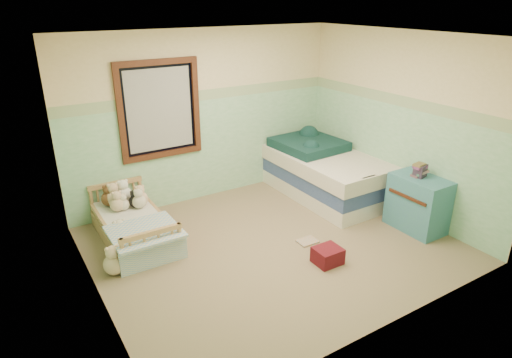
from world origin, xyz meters
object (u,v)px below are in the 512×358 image
dresser (418,203)px  floor_book (307,241)px  twin_bed_frame (321,186)px  red_pillow (328,256)px  plush_floor_cream (121,237)px  plush_floor_tan (114,264)px  toddler_bed_frame (134,232)px

dresser → floor_book: (-1.46, 0.46, -0.35)m
twin_bed_frame → red_pillow: bearing=-127.5°
plush_floor_cream → floor_book: bearing=-29.9°
plush_floor_tan → twin_bed_frame: 3.45m
toddler_bed_frame → twin_bed_frame: (2.97, -0.12, 0.02)m
red_pillow → floor_book: bearing=79.2°
toddler_bed_frame → floor_book: bearing=-34.1°
plush_floor_tan → dresser: size_ratio=0.33×
dresser → floor_book: dresser is taller
toddler_bed_frame → dresser: dresser is taller
plush_floor_tan → plush_floor_cream: bearing=67.2°
dresser → red_pillow: bearing=-178.9°
plush_floor_cream → toddler_bed_frame: bearing=21.3°
toddler_bed_frame → plush_floor_cream: plush_floor_cream is taller
toddler_bed_frame → red_pillow: (1.74, -1.73, 0.00)m
dresser → floor_book: size_ratio=2.95×
twin_bed_frame → floor_book: 1.60m
toddler_bed_frame → twin_bed_frame: 2.98m
plush_floor_tan → red_pillow: size_ratio=0.78×
red_pillow → floor_book: (0.09, 0.49, -0.09)m
plush_floor_cream → dresser: bearing=-25.1°
plush_floor_cream → dresser: size_ratio=0.33×
twin_bed_frame → floor_book: twin_bed_frame is taller
twin_bed_frame → plush_floor_cream: bearing=179.2°
plush_floor_cream → twin_bed_frame: (3.17, -0.04, -0.01)m
red_pillow → toddler_bed_frame: bearing=135.1°
twin_bed_frame → red_pillow: (-1.24, -1.61, -0.01)m
red_pillow → floor_book: 0.51m
toddler_bed_frame → plush_floor_cream: (-0.19, -0.08, 0.03)m
dresser → toddler_bed_frame: bearing=152.6°
dresser → red_pillow: size_ratio=2.37×
twin_bed_frame → dresser: size_ratio=2.98×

